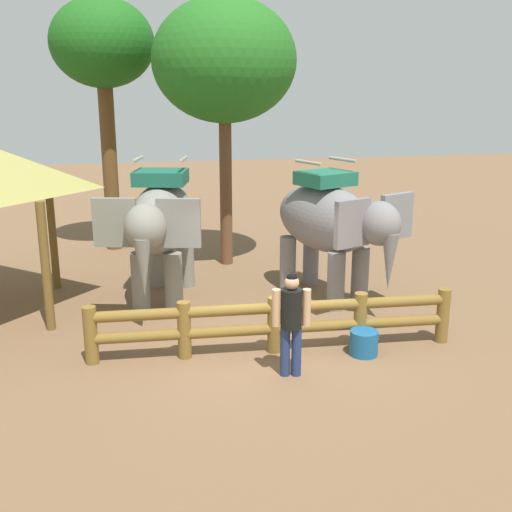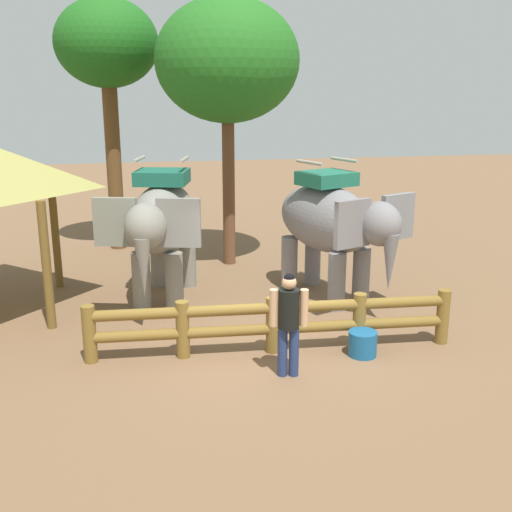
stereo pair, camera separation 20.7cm
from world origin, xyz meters
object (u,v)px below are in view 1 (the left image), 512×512
Objects in this scene: elephant_near_left at (161,223)px; feed_bucket at (364,343)px; log_fence at (274,321)px; tourist_woman_in_black at (291,317)px; tree_back_center at (224,62)px; elephant_center at (331,223)px; tree_far_left at (103,48)px.

elephant_near_left is 5.22m from feed_bucket.
log_fence is 1.67m from feed_bucket.
tree_back_center reaches higher than tourist_woman_in_black.
log_fence is 3.46m from elephant_center.
feed_bucket is at bearing -62.96° from tree_far_left.
elephant_center is 0.54× the size of tree_back_center.
tree_back_center reaches higher than feed_bucket.
elephant_center is 8.44m from tree_far_left.
tree_far_left reaches higher than elephant_near_left.
elephant_near_left reaches higher than tourist_woman_in_black.
tourist_woman_in_black is 10.81m from tree_far_left.
elephant_near_left is 7.45× the size of feed_bucket.
tourist_woman_in_black is (-1.88, -3.60, -0.73)m from elephant_center.
tree_far_left reaches higher than tree_back_center.
tree_far_left is (-2.91, 8.30, 5.11)m from log_fence.
elephant_near_left reaches higher than log_fence.
feed_bucket is (1.45, -6.44, -5.07)m from tree_back_center.
tree_far_left is 11.26m from feed_bucket.
tree_back_center is (1.91, 2.78, 3.49)m from elephant_near_left.
elephant_near_left is at bearing 132.47° from feed_bucket.
tree_far_left is 13.77× the size of feed_bucket.
tree_back_center is at bearing -37.45° from tree_far_left.
log_fence is 1.75× the size of elephant_near_left.
tree_back_center reaches higher than log_fence.
elephant_near_left is 4.64m from tourist_woman_in_black.
log_fence is 10.17m from tree_far_left.
tree_far_left reaches higher than log_fence.
log_fence is at bearing -91.13° from tree_back_center.
log_fence is 0.97× the size of tree_back_center.
tree_back_center is at bearing 88.87° from log_fence.
log_fence is 1.07m from tourist_woman_in_black.
tree_far_left is (-4.84, 5.69, 3.94)m from elephant_center.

